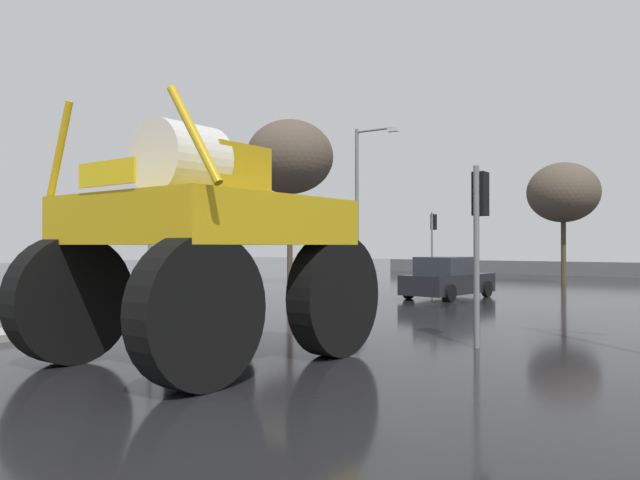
{
  "coord_description": "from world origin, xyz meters",
  "views": [
    {
      "loc": [
        7.91,
        -0.09,
        1.93
      ],
      "look_at": [
        0.4,
        10.54,
        2.05
      ],
      "focal_mm": 33.97,
      "sensor_mm": 36.0,
      "label": 1
    }
  ],
  "objects_px": {
    "traffic_signal_near_right": "(479,215)",
    "bare_tree_left": "(290,157)",
    "traffic_signal_near_left": "(154,211)",
    "traffic_signal_far_left": "(433,231)",
    "oversize_sprayer": "(206,244)",
    "sedan_ahead": "(448,279)",
    "bare_tree_far_center": "(563,193)",
    "streetlight_far_left": "(360,197)"
  },
  "relations": [
    {
      "from": "oversize_sprayer",
      "to": "bare_tree_left",
      "type": "height_order",
      "value": "bare_tree_left"
    },
    {
      "from": "streetlight_far_left",
      "to": "bare_tree_left",
      "type": "distance_m",
      "value": 3.94
    },
    {
      "from": "streetlight_far_left",
      "to": "bare_tree_far_center",
      "type": "relative_size",
      "value": 1.22
    },
    {
      "from": "streetlight_far_left",
      "to": "bare_tree_far_center",
      "type": "bearing_deg",
      "value": 45.83
    },
    {
      "from": "traffic_signal_near_left",
      "to": "bare_tree_left",
      "type": "distance_m",
      "value": 12.96
    },
    {
      "from": "oversize_sprayer",
      "to": "traffic_signal_near_right",
      "type": "distance_m",
      "value": 5.18
    },
    {
      "from": "traffic_signal_near_left",
      "to": "streetlight_far_left",
      "type": "distance_m",
      "value": 13.34
    },
    {
      "from": "oversize_sprayer",
      "to": "streetlight_far_left",
      "type": "distance_m",
      "value": 18.81
    },
    {
      "from": "oversize_sprayer",
      "to": "bare_tree_left",
      "type": "relative_size",
      "value": 0.67
    },
    {
      "from": "traffic_signal_near_right",
      "to": "bare_tree_far_center",
      "type": "distance_m",
      "value": 21.14
    },
    {
      "from": "sedan_ahead",
      "to": "traffic_signal_near_right",
      "type": "height_order",
      "value": "traffic_signal_near_right"
    },
    {
      "from": "sedan_ahead",
      "to": "bare_tree_left",
      "type": "bearing_deg",
      "value": 84.55
    },
    {
      "from": "sedan_ahead",
      "to": "traffic_signal_near_left",
      "type": "bearing_deg",
      "value": 161.86
    },
    {
      "from": "sedan_ahead",
      "to": "traffic_signal_far_left",
      "type": "xyz_separation_m",
      "value": [
        -4.8,
        9.21,
        2.0
      ]
    },
    {
      "from": "traffic_signal_near_right",
      "to": "bare_tree_far_center",
      "type": "xyz_separation_m",
      "value": [
        -3.37,
        20.76,
        2.09
      ]
    },
    {
      "from": "bare_tree_far_center",
      "to": "traffic_signal_far_left",
      "type": "bearing_deg",
      "value": -164.04
    },
    {
      "from": "traffic_signal_far_left",
      "to": "bare_tree_left",
      "type": "xyz_separation_m",
      "value": [
        -4.16,
        -7.24,
        3.47
      ]
    },
    {
      "from": "bare_tree_left",
      "to": "traffic_signal_near_left",
      "type": "bearing_deg",
      "value": -69.58
    },
    {
      "from": "oversize_sprayer",
      "to": "traffic_signal_near_left",
      "type": "distance_m",
      "value": 7.33
    },
    {
      "from": "traffic_signal_near_left",
      "to": "traffic_signal_near_right",
      "type": "height_order",
      "value": "traffic_signal_near_left"
    },
    {
      "from": "streetlight_far_left",
      "to": "oversize_sprayer",
      "type": "bearing_deg",
      "value": -66.65
    },
    {
      "from": "oversize_sprayer",
      "to": "bare_tree_far_center",
      "type": "bearing_deg",
      "value": 1.62
    },
    {
      "from": "oversize_sprayer",
      "to": "bare_tree_left",
      "type": "xyz_separation_m",
      "value": [
        -10.49,
        15.68,
        4.22
      ]
    },
    {
      "from": "traffic_signal_near_left",
      "to": "traffic_signal_far_left",
      "type": "relative_size",
      "value": 1.07
    },
    {
      "from": "bare_tree_left",
      "to": "bare_tree_far_center",
      "type": "distance_m",
      "value": 13.89
    },
    {
      "from": "sedan_ahead",
      "to": "traffic_signal_far_left",
      "type": "height_order",
      "value": "traffic_signal_far_left"
    },
    {
      "from": "oversize_sprayer",
      "to": "streetlight_far_left",
      "type": "height_order",
      "value": "streetlight_far_left"
    },
    {
      "from": "sedan_ahead",
      "to": "bare_tree_far_center",
      "type": "height_order",
      "value": "bare_tree_far_center"
    },
    {
      "from": "bare_tree_left",
      "to": "traffic_signal_far_left",
      "type": "bearing_deg",
      "value": 60.12
    },
    {
      "from": "traffic_signal_far_left",
      "to": "streetlight_far_left",
      "type": "relative_size",
      "value": 0.5
    },
    {
      "from": "sedan_ahead",
      "to": "traffic_signal_near_right",
      "type": "xyz_separation_m",
      "value": [
        4.85,
        -9.76,
        1.79
      ]
    },
    {
      "from": "traffic_signal_near_left",
      "to": "streetlight_far_left",
      "type": "height_order",
      "value": "streetlight_far_left"
    },
    {
      "from": "oversize_sprayer",
      "to": "sedan_ahead",
      "type": "xyz_separation_m",
      "value": [
        -1.53,
        13.7,
        -1.25
      ]
    },
    {
      "from": "sedan_ahead",
      "to": "traffic_signal_near_right",
      "type": "relative_size",
      "value": 1.24
    },
    {
      "from": "traffic_signal_near_left",
      "to": "traffic_signal_far_left",
      "type": "height_order",
      "value": "traffic_signal_near_left"
    },
    {
      "from": "traffic_signal_far_left",
      "to": "bare_tree_far_center",
      "type": "bearing_deg",
      "value": 15.96
    },
    {
      "from": "oversize_sprayer",
      "to": "bare_tree_far_center",
      "type": "height_order",
      "value": "bare_tree_far_center"
    },
    {
      "from": "streetlight_far_left",
      "to": "bare_tree_left",
      "type": "relative_size",
      "value": 0.93
    },
    {
      "from": "traffic_signal_near_left",
      "to": "sedan_ahead",
      "type": "bearing_deg",
      "value": 64.86
    },
    {
      "from": "traffic_signal_near_right",
      "to": "bare_tree_left",
      "type": "distance_m",
      "value": 18.49
    },
    {
      "from": "sedan_ahead",
      "to": "traffic_signal_far_left",
      "type": "bearing_deg",
      "value": 34.51
    },
    {
      "from": "oversize_sprayer",
      "to": "traffic_signal_near_right",
      "type": "relative_size",
      "value": 1.54
    }
  ]
}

